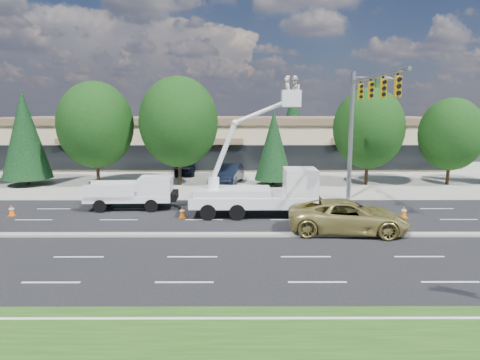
{
  "coord_description": "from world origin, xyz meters",
  "views": [
    {
      "loc": [
        2.05,
        -21.18,
        6.41
      ],
      "look_at": [
        2.12,
        3.05,
        2.4
      ],
      "focal_mm": 32.0,
      "sensor_mm": 36.0,
      "label": 1
    }
  ],
  "objects_px": {
    "utility_pickup": "(136,196)",
    "minivan": "(348,216)",
    "signal_mast": "(361,115)",
    "bucket_truck": "(265,187)"
  },
  "relations": [
    {
      "from": "utility_pickup",
      "to": "minivan",
      "type": "relative_size",
      "value": 0.9
    },
    {
      "from": "bucket_truck",
      "to": "utility_pickup",
      "type": "bearing_deg",
      "value": 167.54
    },
    {
      "from": "minivan",
      "to": "utility_pickup",
      "type": "bearing_deg",
      "value": 72.05
    },
    {
      "from": "utility_pickup",
      "to": "bucket_truck",
      "type": "bearing_deg",
      "value": -15.04
    },
    {
      "from": "utility_pickup",
      "to": "minivan",
      "type": "distance_m",
      "value": 13.58
    },
    {
      "from": "utility_pickup",
      "to": "signal_mast",
      "type": "bearing_deg",
      "value": 1.46
    },
    {
      "from": "signal_mast",
      "to": "utility_pickup",
      "type": "xyz_separation_m",
      "value": [
        -14.69,
        -0.99,
        -5.19
      ]
    },
    {
      "from": "signal_mast",
      "to": "bucket_truck",
      "type": "distance_m",
      "value": 8.2
    },
    {
      "from": "signal_mast",
      "to": "minivan",
      "type": "height_order",
      "value": "signal_mast"
    },
    {
      "from": "utility_pickup",
      "to": "minivan",
      "type": "bearing_deg",
      "value": -26.08
    }
  ]
}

